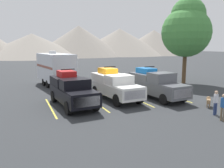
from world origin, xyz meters
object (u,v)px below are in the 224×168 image
pickup_truck_b (114,85)px  pickup_truck_c (155,84)px  pickup_truck_a (72,90)px  person_a (223,106)px  dog (209,100)px  camper_trailer_a (56,68)px  person_b (216,101)px

pickup_truck_b → pickup_truck_c: size_ratio=0.96×
pickup_truck_a → pickup_truck_b: 3.66m
pickup_truck_c → person_a: bearing=-87.6°
dog → camper_trailer_a: bearing=123.8°
person_a → dog: 3.22m
camper_trailer_a → pickup_truck_b: bearing=-68.0°
pickup_truck_c → camper_trailer_a: size_ratio=0.81×
camper_trailer_a → person_b: bearing=-62.7°
pickup_truck_a → dog: (8.91, -4.05, -0.72)m
pickup_truck_c → person_a: (0.28, -6.62, -0.25)m
camper_trailer_a → dog: size_ratio=9.58×
pickup_truck_c → dog: (1.93, -3.89, -0.72)m
pickup_truck_c → person_b: size_ratio=3.84×
pickup_truck_a → dog: bearing=-24.5°
person_a → pickup_truck_a: bearing=137.0°
camper_trailer_a → dog: (8.64, -12.88, -1.51)m
person_a → person_b: person_a is taller
pickup_truck_c → camper_trailer_a: 11.24m
pickup_truck_c → pickup_truck_b: bearing=167.5°
pickup_truck_b → pickup_truck_c: 3.46m
pickup_truck_a → camper_trailer_a: size_ratio=0.77×
pickup_truck_b → pickup_truck_a: bearing=-170.7°
camper_trailer_a → dog: bearing=-56.2°
person_b → dog: bearing=56.1°
pickup_truck_a → pickup_truck_c: size_ratio=0.95×
pickup_truck_a → pickup_truck_b: pickup_truck_b is taller
pickup_truck_b → camper_trailer_a: 8.92m
pickup_truck_b → pickup_truck_c: bearing=-12.5°
pickup_truck_a → pickup_truck_b: size_ratio=0.99×
camper_trailer_a → pickup_truck_c: bearing=-53.3°
pickup_truck_c → person_a: size_ratio=3.74×
person_b → pickup_truck_c: bearing=98.1°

